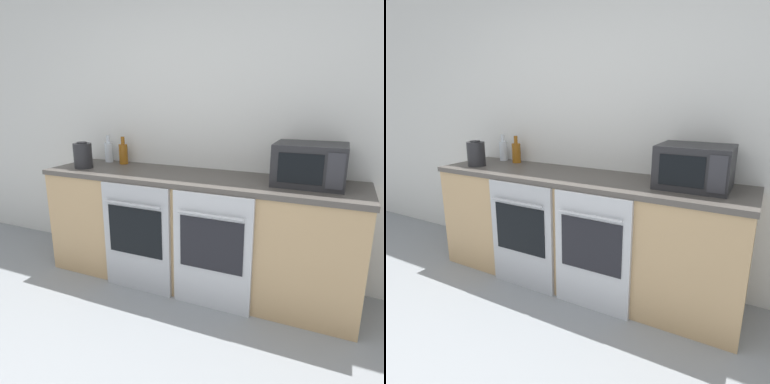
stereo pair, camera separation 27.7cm
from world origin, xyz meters
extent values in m
cube|color=silver|center=(0.00, 2.16, 1.30)|extent=(10.00, 0.06, 2.60)
cube|color=tan|center=(0.00, 1.82, 0.45)|extent=(2.59, 0.63, 0.90)
cube|color=#4C4742|center=(0.00, 1.82, 0.92)|extent=(2.61, 0.65, 0.04)
cube|color=#A8AAAF|center=(-0.36, 1.49, 0.45)|extent=(0.60, 0.03, 0.90)
cube|color=black|center=(-0.36, 1.47, 0.52)|extent=(0.48, 0.01, 0.39)
cylinder|color=#A8AAAF|center=(-0.36, 1.45, 0.75)|extent=(0.49, 0.02, 0.02)
cube|color=#B7BABF|center=(0.28, 1.49, 0.45)|extent=(0.60, 0.03, 0.90)
cube|color=black|center=(0.28, 1.47, 0.52)|extent=(0.48, 0.01, 0.39)
cylinder|color=#B7BABF|center=(0.28, 1.45, 0.75)|extent=(0.49, 0.02, 0.02)
cube|color=#232326|center=(0.87, 1.87, 1.09)|extent=(0.49, 0.39, 0.30)
cube|color=black|center=(0.83, 1.67, 1.09)|extent=(0.29, 0.01, 0.20)
cube|color=#2D2D33|center=(1.05, 1.67, 1.09)|extent=(0.11, 0.01, 0.24)
cylinder|color=#8C5114|center=(-0.82, 2.02, 1.03)|extent=(0.08, 0.08, 0.18)
cylinder|color=#8C5114|center=(-0.82, 2.02, 1.16)|extent=(0.03, 0.03, 0.07)
cylinder|color=silver|center=(-1.01, 2.05, 1.03)|extent=(0.08, 0.08, 0.19)
cylinder|color=silver|center=(-1.01, 2.05, 1.16)|extent=(0.03, 0.03, 0.07)
cylinder|color=#232326|center=(-1.03, 1.71, 1.05)|extent=(0.16, 0.16, 0.22)
cylinder|color=#262628|center=(-1.03, 1.71, 1.16)|extent=(0.09, 0.09, 0.01)
camera|label=1|loc=(1.06, -0.66, 1.54)|focal=32.00mm
camera|label=2|loc=(1.31, -0.54, 1.54)|focal=32.00mm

